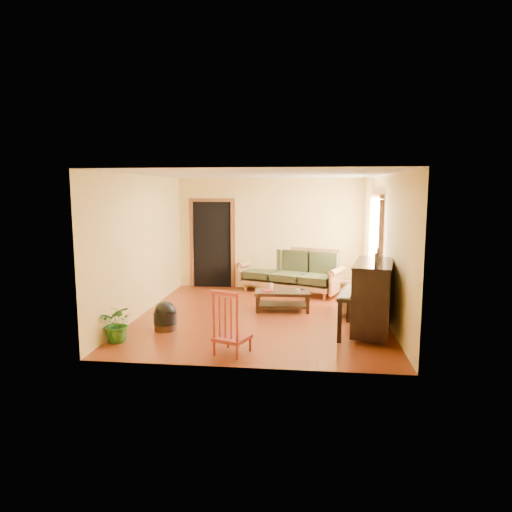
# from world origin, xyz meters

# --- Properties ---
(floor) EXTENTS (5.00, 5.00, 0.00)m
(floor) POSITION_xyz_m (0.00, 0.00, 0.00)
(floor) COLOR #5A1E0B
(floor) RESTS_ON ground
(doorway) EXTENTS (1.08, 0.16, 2.05)m
(doorway) POSITION_xyz_m (-1.45, 2.48, 1.02)
(doorway) COLOR black
(doorway) RESTS_ON floor
(window) EXTENTS (0.12, 1.36, 1.46)m
(window) POSITION_xyz_m (2.21, 1.30, 1.50)
(window) COLOR white
(window) RESTS_ON right_wall
(sofa) EXTENTS (2.52, 1.78, 1.00)m
(sofa) POSITION_xyz_m (0.43, 2.09, 0.50)
(sofa) COLOR #9B6438
(sofa) RESTS_ON floor
(coffee_table) EXTENTS (1.10, 0.64, 0.39)m
(coffee_table) POSITION_xyz_m (0.36, 0.46, 0.20)
(coffee_table) COLOR black
(coffee_table) RESTS_ON floor
(armchair) EXTENTS (0.82, 0.86, 0.83)m
(armchair) POSITION_xyz_m (1.78, 0.39, 0.41)
(armchair) COLOR #9B6438
(armchair) RESTS_ON floor
(piano) EXTENTS (1.04, 1.48, 1.19)m
(piano) POSITION_xyz_m (1.89, -0.86, 0.59)
(piano) COLOR black
(piano) RESTS_ON floor
(footstool) EXTENTS (0.45, 0.45, 0.37)m
(footstool) POSITION_xyz_m (-1.51, -1.03, 0.18)
(footstool) COLOR black
(footstool) RESTS_ON floor
(red_chair) EXTENTS (0.58, 0.61, 0.94)m
(red_chair) POSITION_xyz_m (-0.21, -1.99, 0.47)
(red_chair) COLOR maroon
(red_chair) RESTS_ON floor
(leaning_frame) EXTENTS (0.49, 0.26, 0.64)m
(leaning_frame) POSITION_xyz_m (1.67, 2.40, 0.32)
(leaning_frame) COLOR #AC7F39
(leaning_frame) RESTS_ON floor
(ceramic_crock) EXTENTS (0.24, 0.24, 0.28)m
(ceramic_crock) POSITION_xyz_m (2.13, 2.31, 0.14)
(ceramic_crock) COLOR #3755A7
(ceramic_crock) RESTS_ON floor
(potted_plant) EXTENTS (0.58, 0.52, 0.59)m
(potted_plant) POSITION_xyz_m (-2.05, -1.69, 0.30)
(potted_plant) COLOR #265F1B
(potted_plant) RESTS_ON floor
(book) EXTENTS (0.26, 0.27, 0.02)m
(book) POSITION_xyz_m (0.02, 0.36, 0.40)
(book) COLOR #9E2515
(book) RESTS_ON coffee_table
(candle) EXTENTS (0.07, 0.07, 0.12)m
(candle) POSITION_xyz_m (0.13, 0.57, 0.45)
(candle) COLOR silver
(candle) RESTS_ON coffee_table
(glass_jar) EXTENTS (0.09, 0.09, 0.06)m
(glass_jar) POSITION_xyz_m (0.66, 0.39, 0.42)
(glass_jar) COLOR silver
(glass_jar) RESTS_ON coffee_table
(remote) EXTENTS (0.15, 0.05, 0.01)m
(remote) POSITION_xyz_m (0.71, 0.59, 0.40)
(remote) COLOR black
(remote) RESTS_ON coffee_table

